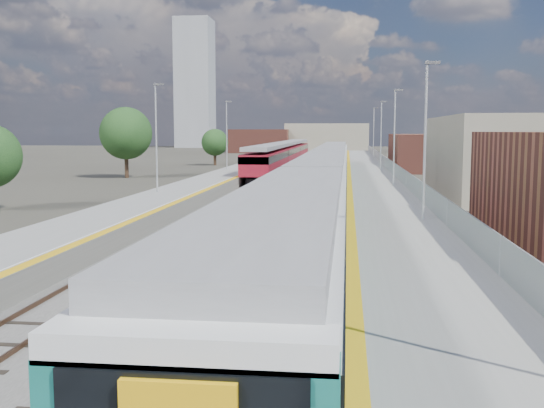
# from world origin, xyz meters

# --- Properties ---
(ground) EXTENTS (320.00, 320.00, 0.00)m
(ground) POSITION_xyz_m (0.00, 50.00, 0.00)
(ground) COLOR #47443A
(ground) RESTS_ON ground
(ballast_bed) EXTENTS (10.50, 155.00, 0.06)m
(ballast_bed) POSITION_xyz_m (-2.25, 52.50, 0.03)
(ballast_bed) COLOR #565451
(ballast_bed) RESTS_ON ground
(tracks) EXTENTS (8.96, 160.00, 0.17)m
(tracks) POSITION_xyz_m (-1.65, 54.18, 0.11)
(tracks) COLOR #4C3323
(tracks) RESTS_ON ground
(platform_right) EXTENTS (4.70, 155.00, 8.52)m
(platform_right) POSITION_xyz_m (5.28, 52.49, 0.54)
(platform_right) COLOR slate
(platform_right) RESTS_ON ground
(platform_left) EXTENTS (4.30, 155.00, 8.52)m
(platform_left) POSITION_xyz_m (-9.05, 52.49, 0.52)
(platform_left) COLOR slate
(platform_left) RESTS_ON ground
(buildings) EXTENTS (72.00, 185.50, 40.00)m
(buildings) POSITION_xyz_m (-18.12, 138.60, 10.70)
(buildings) COLOR brown
(buildings) RESTS_ON ground
(green_train) EXTENTS (2.88, 80.09, 3.17)m
(green_train) POSITION_xyz_m (1.50, 36.34, 2.23)
(green_train) COLOR black
(green_train) RESTS_ON ground
(red_train) EXTENTS (2.86, 57.97, 3.61)m
(red_train) POSITION_xyz_m (-5.50, 77.05, 2.13)
(red_train) COLOR black
(red_train) RESTS_ON ground
(tree_b) EXTENTS (5.82, 5.82, 7.89)m
(tree_b) POSITION_xyz_m (-21.59, 59.85, 4.97)
(tree_b) COLOR #382619
(tree_b) RESTS_ON ground
(tree_c) EXTENTS (4.09, 4.09, 5.55)m
(tree_c) POSITION_xyz_m (-17.20, 87.00, 3.49)
(tree_c) COLOR #382619
(tree_c) RESTS_ON ground
(tree_d) EXTENTS (3.99, 3.99, 5.40)m
(tree_d) POSITION_xyz_m (20.42, 66.72, 3.40)
(tree_d) COLOR #382619
(tree_d) RESTS_ON ground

